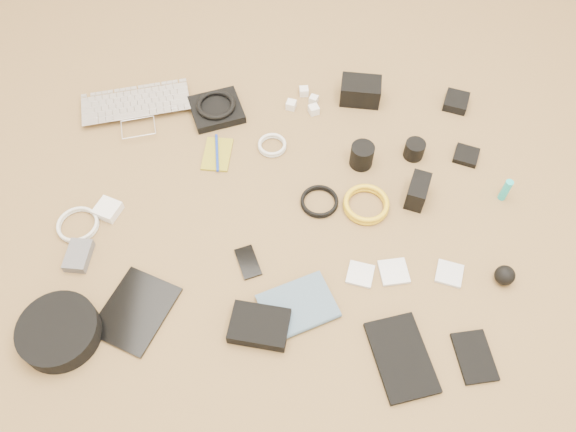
{
  "coord_description": "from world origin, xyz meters",
  "views": [
    {
      "loc": [
        0.03,
        -0.94,
        1.44
      ],
      "look_at": [
        0.03,
        -0.02,
        0.02
      ],
      "focal_mm": 35.0,
      "sensor_mm": 36.0,
      "label": 1
    }
  ],
  "objects_px": {
    "headphone_case": "(59,332)",
    "phone": "(248,262)",
    "laptop": "(137,115)",
    "paperback": "(309,330)",
    "dslr_camera": "(360,91)",
    "tablet": "(136,311)"
  },
  "relations": [
    {
      "from": "headphone_case",
      "to": "phone",
      "type": "bearing_deg",
      "value": 24.13
    },
    {
      "from": "laptop",
      "to": "paperback",
      "type": "xyz_separation_m",
      "value": [
        0.57,
        -0.77,
        -0.0
      ]
    },
    {
      "from": "phone",
      "to": "headphone_case",
      "type": "height_order",
      "value": "headphone_case"
    },
    {
      "from": "phone",
      "to": "paperback",
      "type": "height_order",
      "value": "paperback"
    },
    {
      "from": "phone",
      "to": "laptop",
      "type": "bearing_deg",
      "value": 105.64
    },
    {
      "from": "headphone_case",
      "to": "dslr_camera",
      "type": "bearing_deg",
      "value": 45.44
    },
    {
      "from": "laptop",
      "to": "phone",
      "type": "height_order",
      "value": "laptop"
    },
    {
      "from": "dslr_camera",
      "to": "tablet",
      "type": "distance_m",
      "value": 1.05
    },
    {
      "from": "laptop",
      "to": "paperback",
      "type": "relative_size",
      "value": 1.88
    },
    {
      "from": "laptop",
      "to": "paperback",
      "type": "distance_m",
      "value": 0.96
    },
    {
      "from": "tablet",
      "to": "paperback",
      "type": "height_order",
      "value": "paperback"
    },
    {
      "from": "dslr_camera",
      "to": "headphone_case",
      "type": "relative_size",
      "value": 0.64
    },
    {
      "from": "laptop",
      "to": "paperback",
      "type": "bearing_deg",
      "value": -66.07
    },
    {
      "from": "laptop",
      "to": "phone",
      "type": "xyz_separation_m",
      "value": [
        0.4,
        -0.57,
        -0.01
      ]
    },
    {
      "from": "tablet",
      "to": "headphone_case",
      "type": "relative_size",
      "value": 1.03
    },
    {
      "from": "laptop",
      "to": "paperback",
      "type": "height_order",
      "value": "laptop"
    },
    {
      "from": "tablet",
      "to": "laptop",
      "type": "bearing_deg",
      "value": 121.99
    },
    {
      "from": "phone",
      "to": "tablet",
      "type": "bearing_deg",
      "value": -173.24
    },
    {
      "from": "dslr_camera",
      "to": "phone",
      "type": "xyz_separation_m",
      "value": [
        -0.37,
        -0.65,
        -0.04
      ]
    },
    {
      "from": "laptop",
      "to": "headphone_case",
      "type": "relative_size",
      "value": 1.74
    },
    {
      "from": "dslr_camera",
      "to": "headphone_case",
      "type": "height_order",
      "value": "dslr_camera"
    },
    {
      "from": "dslr_camera",
      "to": "paperback",
      "type": "distance_m",
      "value": 0.89
    }
  ]
}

